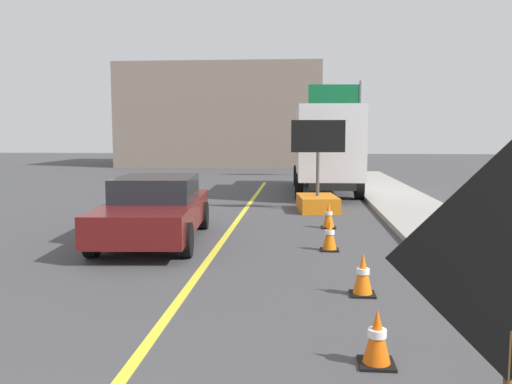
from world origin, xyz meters
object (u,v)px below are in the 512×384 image
at_px(highway_guide_sign, 345,111).
at_px(traffic_cone_curbside, 329,215).
at_px(arrow_board_trailer, 317,195).
at_px(traffic_cone_near_sign, 377,338).
at_px(traffic_cone_far_lane, 330,235).
at_px(box_truck, 326,147).
at_px(traffic_cone_mid_lane, 363,274).
at_px(pickup_car, 155,209).

height_order(highway_guide_sign, traffic_cone_curbside, highway_guide_sign).
distance_m(arrow_board_trailer, traffic_cone_curbside, 3.00).
bearing_deg(traffic_cone_near_sign, traffic_cone_far_lane, 92.07).
distance_m(highway_guide_sign, traffic_cone_curbside, 15.80).
relative_size(box_truck, traffic_cone_curbside, 11.96).
bearing_deg(box_truck, traffic_cone_mid_lane, -90.19).
bearing_deg(traffic_cone_mid_lane, traffic_cone_near_sign, -93.00).
bearing_deg(traffic_cone_far_lane, pickup_car, 169.44).
relative_size(traffic_cone_near_sign, traffic_cone_mid_lane, 0.94).
bearing_deg(arrow_board_trailer, highway_guide_sign, 81.92).
distance_m(highway_guide_sign, traffic_cone_near_sign, 23.61).
height_order(highway_guide_sign, traffic_cone_near_sign, highway_guide_sign).
bearing_deg(traffic_cone_far_lane, traffic_cone_near_sign, -87.93).
distance_m(box_truck, traffic_cone_mid_lane, 13.61).
distance_m(arrow_board_trailer, traffic_cone_near_sign, 10.94).
distance_m(pickup_car, traffic_cone_curbside, 4.27).
bearing_deg(box_truck, pickup_car, -112.40).
relative_size(pickup_car, highway_guide_sign, 0.96).
bearing_deg(traffic_cone_mid_lane, highway_guide_sign, 86.27).
bearing_deg(traffic_cone_far_lane, arrow_board_trailer, 90.80).
height_order(arrow_board_trailer, traffic_cone_mid_lane, arrow_board_trailer).
xyz_separation_m(traffic_cone_near_sign, traffic_cone_far_lane, (-0.19, 5.36, 0.03)).
bearing_deg(traffic_cone_curbside, box_truck, 88.16).
distance_m(pickup_car, traffic_cone_far_lane, 3.79).
xyz_separation_m(box_truck, traffic_cone_near_sign, (-0.17, -15.92, -1.49)).
distance_m(box_truck, traffic_cone_curbside, 8.12).
bearing_deg(traffic_cone_mid_lane, pickup_car, 137.67).
bearing_deg(traffic_cone_curbside, highway_guide_sign, 84.15).
bearing_deg(highway_guide_sign, box_truck, -100.09).
xyz_separation_m(arrow_board_trailer, box_truck, (0.44, 4.99, 1.30)).
height_order(pickup_car, traffic_cone_curbside, pickup_car).
relative_size(arrow_board_trailer, traffic_cone_mid_lane, 4.35).
xyz_separation_m(traffic_cone_near_sign, traffic_cone_curbside, (-0.09, 7.95, 0.03)).
bearing_deg(arrow_board_trailer, box_truck, 84.94).
bearing_deg(traffic_cone_far_lane, traffic_cone_mid_lane, -83.88).
distance_m(arrow_board_trailer, traffic_cone_far_lane, 5.58).
bearing_deg(box_truck, traffic_cone_curbside, -91.84).
relative_size(box_truck, traffic_cone_mid_lane, 12.33).
height_order(arrow_board_trailer, traffic_cone_near_sign, arrow_board_trailer).
relative_size(traffic_cone_mid_lane, traffic_cone_far_lane, 0.96).
bearing_deg(traffic_cone_far_lane, box_truck, 88.03).
bearing_deg(traffic_cone_near_sign, pickup_car, 122.77).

